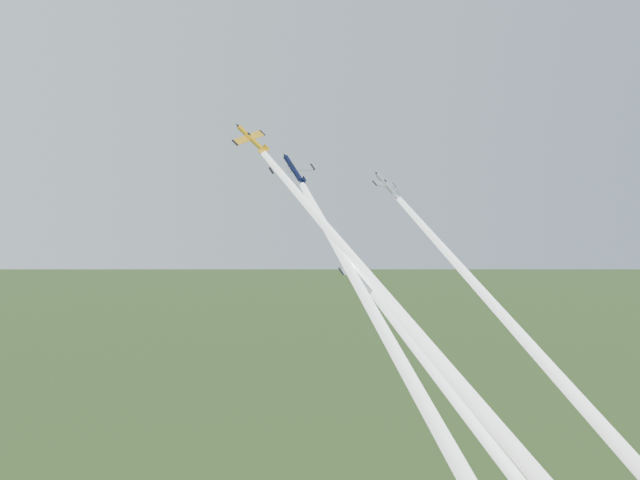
# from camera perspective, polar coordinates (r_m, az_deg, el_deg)

# --- Properties ---
(plane_yellow) EXTENTS (9.99, 7.96, 7.67)m
(plane_yellow) POSITION_cam_1_polar(r_m,az_deg,el_deg) (124.93, -4.88, 7.16)
(plane_yellow) COLOR #FFB216
(smoke_trail_yellow) EXTENTS (22.45, 45.33, 47.29)m
(smoke_trail_yellow) POSITION_cam_1_polar(r_m,az_deg,el_deg) (112.15, 5.67, -5.22)
(smoke_trail_yellow) COLOR white
(plane_navy) EXTENTS (8.64, 6.73, 7.11)m
(plane_navy) POSITION_cam_1_polar(r_m,az_deg,el_deg) (125.69, -1.85, 4.98)
(plane_navy) COLOR black
(smoke_trail_navy) EXTENTS (3.63, 49.52, 48.12)m
(smoke_trail_navy) POSITION_cam_1_polar(r_m,az_deg,el_deg) (106.79, 5.72, -8.50)
(smoke_trail_navy) COLOR white
(plane_silver_right) EXTENTS (8.37, 7.92, 5.78)m
(plane_silver_right) POSITION_cam_1_polar(r_m,az_deg,el_deg) (137.07, 4.78, 3.90)
(plane_silver_right) COLOR #B2BBC1
(smoke_trail_silver_right) EXTENTS (19.27, 41.22, 42.44)m
(smoke_trail_silver_right) POSITION_cam_1_polar(r_m,az_deg,el_deg) (129.00, 13.76, -6.23)
(smoke_trail_silver_right) COLOR white
(plane_silver_low) EXTENTS (8.83, 9.22, 8.10)m
(plane_silver_low) POSITION_cam_1_polar(r_m,az_deg,el_deg) (123.84, 2.78, -2.59)
(plane_silver_low) COLOR #AEB6BD
(smoke_trail_silver_low) EXTENTS (15.26, 39.26, 39.43)m
(smoke_trail_silver_low) POSITION_cam_1_polar(r_m,az_deg,el_deg) (116.90, 11.60, -13.58)
(smoke_trail_silver_low) COLOR white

